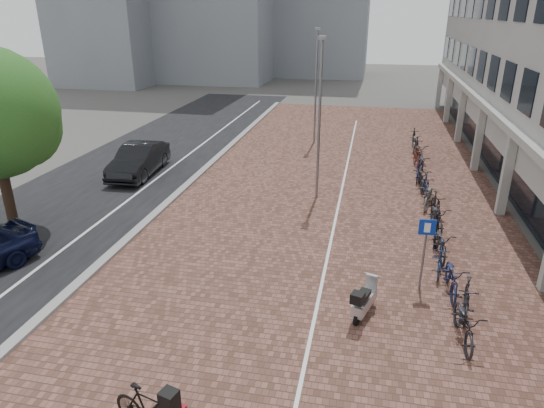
{
  "coord_description": "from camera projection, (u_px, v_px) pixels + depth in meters",
  "views": [
    {
      "loc": [
        3.31,
        -9.89,
        7.85
      ],
      "look_at": [
        0.0,
        6.0,
        1.3
      ],
      "focal_mm": 31.79,
      "sensor_mm": 36.0,
      "label": 1
    }
  ],
  "objects": [
    {
      "name": "parking_sign",
      "position": [
        425.0,
        244.0,
        14.03
      ],
      "size": [
        0.48,
        0.1,
        2.3
      ],
      "rotation": [
        0.0,
        0.0,
        0.08
      ],
      "color": "slate",
      "rests_on": "ground"
    },
    {
      "name": "scooter_front",
      "position": [
        364.0,
        299.0,
        13.16
      ],
      "size": [
        0.91,
        1.57,
        1.03
      ],
      "primitive_type": null,
      "rotation": [
        0.0,
        0.0,
        -0.31
      ],
      "color": "#AFAFB4",
      "rests_on": "ground"
    },
    {
      "name": "lamp_far",
      "position": [
        316.0,
        88.0,
        29.33
      ],
      "size": [
        0.12,
        0.12,
        6.84
      ],
      "primitive_type": "cylinder",
      "color": "gray",
      "rests_on": "ground"
    },
    {
      "name": "ground",
      "position": [
        225.0,
        334.0,
        12.54
      ],
      "size": [
        140.0,
        140.0,
        0.0
      ],
      "primitive_type": "plane",
      "color": "#474442",
      "rests_on": "ground"
    },
    {
      "name": "curb",
      "position": [
        198.0,
        175.0,
        24.38
      ],
      "size": [
        0.35,
        42.0,
        0.14
      ],
      "primitive_type": "cube",
      "color": "gray",
      "rests_on": "ground"
    },
    {
      "name": "street_asphalt",
      "position": [
        127.0,
        172.0,
        25.14
      ],
      "size": [
        8.0,
        50.0,
        0.03
      ],
      "primitive_type": "cube",
      "color": "black",
      "rests_on": "ground"
    },
    {
      "name": "bike_row",
      "position": [
        428.0,
        192.0,
        20.89
      ],
      "size": [
        1.21,
        21.43,
        1.05
      ],
      "color": "black",
      "rests_on": "ground"
    },
    {
      "name": "lamp_near",
      "position": [
        319.0,
        123.0,
        20.42
      ],
      "size": [
        0.12,
        0.12,
        6.84
      ],
      "primitive_type": "cylinder",
      "color": "slate",
      "rests_on": "ground"
    },
    {
      "name": "parking_line",
      "position": [
        343.0,
        186.0,
        23.01
      ],
      "size": [
        0.1,
        30.0,
        0.0
      ],
      "primitive_type": "cube",
      "color": "white",
      "rests_on": "plaza_brick"
    },
    {
      "name": "plaza_brick",
      "position": [
        338.0,
        186.0,
        23.06
      ],
      "size": [
        14.5,
        42.0,
        0.04
      ],
      "primitive_type": "cube",
      "color": "brown",
      "rests_on": "ground"
    },
    {
      "name": "lane_line",
      "position": [
        163.0,
        174.0,
        24.75
      ],
      "size": [
        0.12,
        44.0,
        0.0
      ],
      "primitive_type": "cube",
      "color": "white",
      "rests_on": "street_asphalt"
    },
    {
      "name": "car_dark",
      "position": [
        139.0,
        160.0,
        24.44
      ],
      "size": [
        1.97,
        4.88,
        1.57
      ],
      "primitive_type": "imported",
      "rotation": [
        0.0,
        0.0,
        0.06
      ],
      "color": "black",
      "rests_on": "ground"
    }
  ]
}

